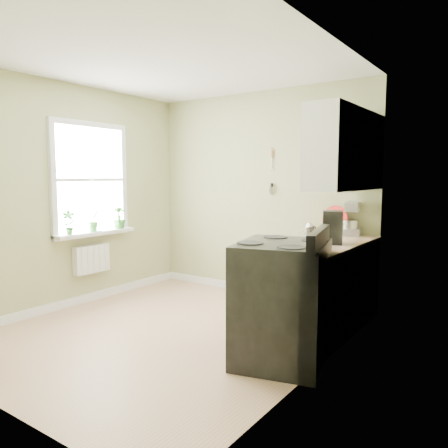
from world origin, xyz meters
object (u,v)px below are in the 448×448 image
Objects in this scene: kettle at (309,231)px; coffee_maker at (332,228)px; stove at (282,301)px; stand_mixer at (353,219)px.

coffee_maker is at bearing -20.88° from kettle.
coffee_maker reaches higher than kettle.
kettle is at bearing 159.12° from coffee_maker.
stand_mixer is at bearing 89.35° from stove.
stand_mixer reaches higher than stove.
kettle is at bearing 102.38° from stove.
stove is 3.47× the size of coffee_maker.
stand_mixer reaches higher than coffee_maker.
stand_mixer is at bearing 69.62° from kettle.
stand_mixer is 0.72m from kettle.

